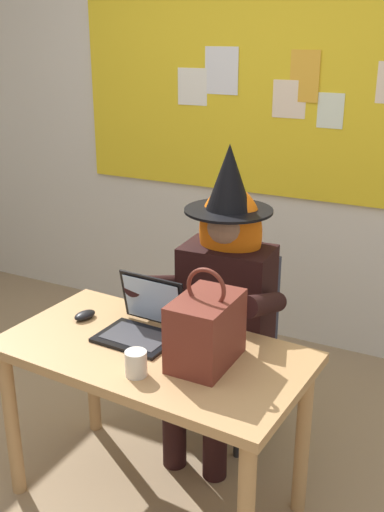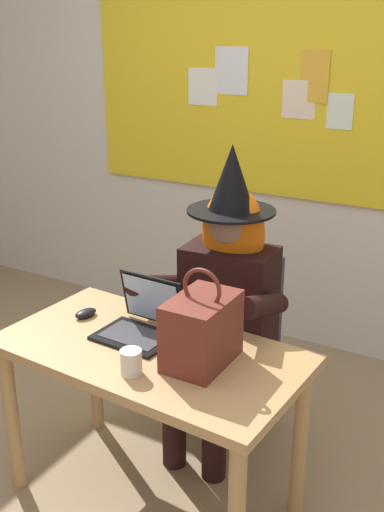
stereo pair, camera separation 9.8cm
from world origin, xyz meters
TOP-DOWN VIEW (x-y plane):
  - ground_plane at (0.00, 0.00)m, footprint 24.00×24.00m
  - wall_back_bulletin at (0.00, 1.84)m, footprint 5.21×1.90m
  - desk_main at (0.24, 0.12)m, footprint 1.25×0.71m
  - chair_at_desk at (0.29, 0.81)m, footprint 0.45×0.45m
  - person_costumed at (0.28, 0.69)m, footprint 0.62×0.68m
  - laptop at (0.15, 0.21)m, footprint 0.32×0.28m
  - computer_mouse at (-0.15, 0.22)m, footprint 0.08×0.11m
  - handbag at (0.47, 0.13)m, footprint 0.20×0.30m
  - coffee_mug at (0.29, -0.07)m, footprint 0.08×0.08m

SIDE VIEW (x-z plane):
  - ground_plane at x=0.00m, z-range 0.00..0.00m
  - chair_at_desk at x=0.29m, z-range 0.05..0.95m
  - desk_main at x=0.24m, z-range 0.26..0.99m
  - computer_mouse at x=-0.15m, z-range 0.73..0.77m
  - coffee_mug at x=0.29m, z-range 0.73..0.83m
  - laptop at x=0.15m, z-range 0.67..0.90m
  - person_costumed at x=0.28m, z-range 0.07..1.51m
  - handbag at x=0.47m, z-range 0.68..1.06m
  - wall_back_bulletin at x=0.00m, z-range 0.02..2.72m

